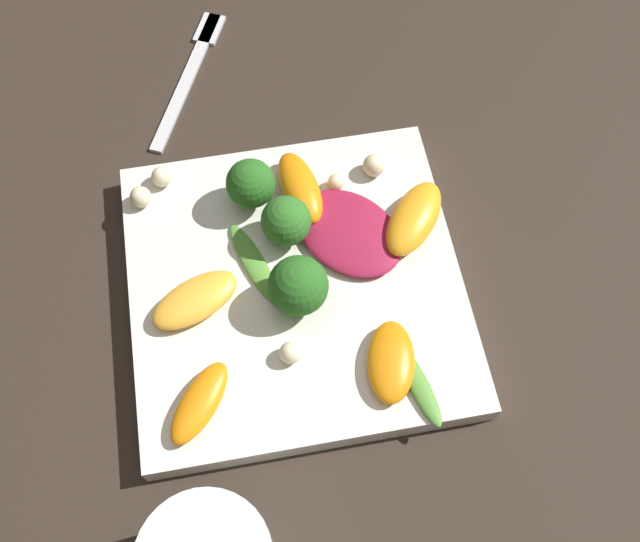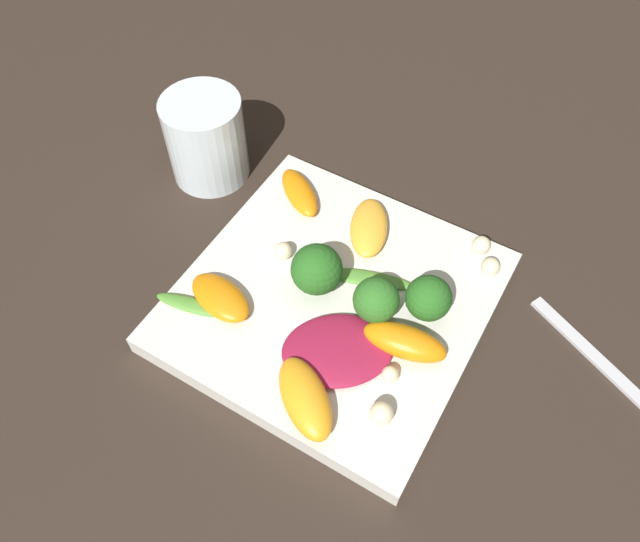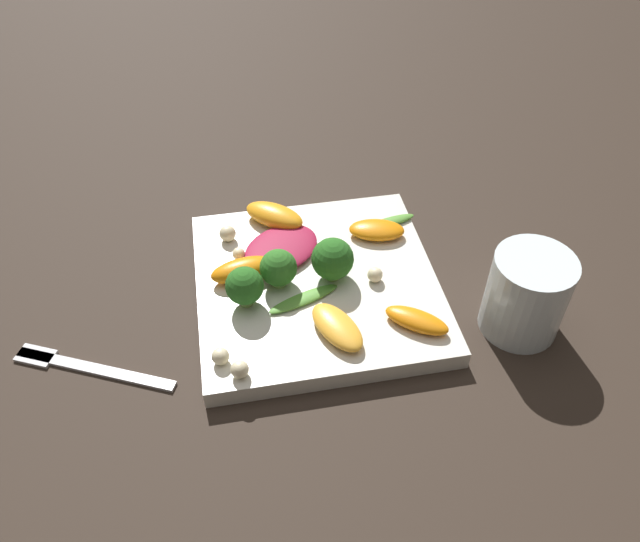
# 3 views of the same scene
# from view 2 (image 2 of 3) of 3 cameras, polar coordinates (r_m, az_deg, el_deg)

# --- Properties ---
(ground_plane) EXTENTS (2.40, 2.40, 0.00)m
(ground_plane) POSITION_cam_2_polar(r_m,az_deg,el_deg) (0.55, 1.21, -3.35)
(ground_plane) COLOR #2D231C
(plate) EXTENTS (0.25, 0.25, 0.02)m
(plate) POSITION_cam_2_polar(r_m,az_deg,el_deg) (0.54, 1.23, -2.78)
(plate) COLOR silver
(plate) RESTS_ON ground_plane
(drinking_glass) EXTENTS (0.08, 0.08, 0.09)m
(drinking_glass) POSITION_cam_2_polar(r_m,az_deg,el_deg) (0.63, -10.38, 11.79)
(drinking_glass) COLOR silver
(drinking_glass) RESTS_ON ground_plane
(fork) EXTENTS (0.08, 0.15, 0.01)m
(fork) POSITION_cam_2_polar(r_m,az_deg,el_deg) (0.57, 26.22, -9.34)
(fork) COLOR silver
(fork) RESTS_ON ground_plane
(radicchio_leaf_0) EXTENTS (0.11, 0.11, 0.01)m
(radicchio_leaf_0) POSITION_cam_2_polar(r_m,az_deg,el_deg) (0.50, 1.61, -7.23)
(radicchio_leaf_0) COLOR maroon
(radicchio_leaf_0) RESTS_ON plate
(orange_segment_0) EXTENTS (0.06, 0.07, 0.01)m
(orange_segment_0) POSITION_cam_2_polar(r_m,az_deg,el_deg) (0.59, -1.89, 7.19)
(orange_segment_0) COLOR orange
(orange_segment_0) RESTS_ON plate
(orange_segment_1) EXTENTS (0.07, 0.08, 0.02)m
(orange_segment_1) POSITION_cam_2_polar(r_m,az_deg,el_deg) (0.47, -1.37, -11.54)
(orange_segment_1) COLOR orange
(orange_segment_1) RESTS_ON plate
(orange_segment_2) EXTENTS (0.08, 0.06, 0.02)m
(orange_segment_2) POSITION_cam_2_polar(r_m,az_deg,el_deg) (0.57, 4.49, 3.99)
(orange_segment_2) COLOR #FCAD33
(orange_segment_2) RESTS_ON plate
(orange_segment_3) EXTENTS (0.04, 0.07, 0.02)m
(orange_segment_3) POSITION_cam_2_polar(r_m,az_deg,el_deg) (0.50, 7.75, -6.44)
(orange_segment_3) COLOR orange
(orange_segment_3) RESTS_ON plate
(orange_segment_4) EXTENTS (0.05, 0.07, 0.02)m
(orange_segment_4) POSITION_cam_2_polar(r_m,az_deg,el_deg) (0.53, -9.11, -2.40)
(orange_segment_4) COLOR orange
(orange_segment_4) RESTS_ON plate
(broccoli_floret_0) EXTENTS (0.04, 0.04, 0.05)m
(broccoli_floret_0) POSITION_cam_2_polar(r_m,az_deg,el_deg) (0.52, -0.03, 0.48)
(broccoli_floret_0) COLOR #84AD5B
(broccoli_floret_0) RESTS_ON plate
(broccoli_floret_1) EXTENTS (0.04, 0.04, 0.04)m
(broccoli_floret_1) POSITION_cam_2_polar(r_m,az_deg,el_deg) (0.51, 9.88, -2.50)
(broccoli_floret_1) COLOR #7A9E51
(broccoli_floret_1) RESTS_ON plate
(broccoli_floret_2) EXTENTS (0.04, 0.04, 0.04)m
(broccoli_floret_2) POSITION_cam_2_polar(r_m,az_deg,el_deg) (0.50, 5.09, -2.78)
(broccoli_floret_2) COLOR #84AD5B
(broccoli_floret_2) RESTS_ON plate
(arugula_sprig_0) EXTENTS (0.03, 0.07, 0.01)m
(arugula_sprig_0) POSITION_cam_2_polar(r_m,az_deg,el_deg) (0.53, -11.62, -3.07)
(arugula_sprig_0) COLOR #518E33
(arugula_sprig_0) RESTS_ON plate
(arugula_sprig_1) EXTENTS (0.04, 0.08, 0.01)m
(arugula_sprig_1) POSITION_cam_2_polar(r_m,az_deg,el_deg) (0.54, 4.43, -0.69)
(arugula_sprig_1) COLOR #518E33
(arugula_sprig_1) RESTS_ON plate
(macadamia_nut_0) EXTENTS (0.02, 0.02, 0.02)m
(macadamia_nut_0) POSITION_cam_2_polar(r_m,az_deg,el_deg) (0.55, -3.38, 1.86)
(macadamia_nut_0) COLOR beige
(macadamia_nut_0) RESTS_ON plate
(macadamia_nut_1) EXTENTS (0.01, 0.01, 0.01)m
(macadamia_nut_1) POSITION_cam_2_polar(r_m,az_deg,el_deg) (0.49, 6.44, -9.38)
(macadamia_nut_1) COLOR beige
(macadamia_nut_1) RESTS_ON plate
(macadamia_nut_2) EXTENTS (0.02, 0.02, 0.02)m
(macadamia_nut_2) POSITION_cam_2_polar(r_m,az_deg,el_deg) (0.56, 15.34, 0.40)
(macadamia_nut_2) COLOR beige
(macadamia_nut_2) RESTS_ON plate
(macadamia_nut_3) EXTENTS (0.02, 0.02, 0.02)m
(macadamia_nut_3) POSITION_cam_2_polar(r_m,az_deg,el_deg) (0.47, 5.66, -12.80)
(macadamia_nut_3) COLOR beige
(macadamia_nut_3) RESTS_ON plate
(macadamia_nut_4) EXTENTS (0.02, 0.02, 0.02)m
(macadamia_nut_4) POSITION_cam_2_polar(r_m,az_deg,el_deg) (0.57, 14.53, 2.31)
(macadamia_nut_4) COLOR beige
(macadamia_nut_4) RESTS_ON plate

